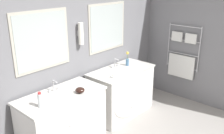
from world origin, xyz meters
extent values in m
cube|color=slate|center=(0.00, 2.02, 1.30)|extent=(5.64, 0.06, 2.60)
cube|color=#BCB7A8|center=(-0.58, 1.99, 1.52)|extent=(0.86, 0.02, 0.81)
cube|color=#B2BCBA|center=(-0.58, 1.98, 1.52)|extent=(0.79, 0.01, 0.74)
cube|color=#BCB7A8|center=(0.71, 1.99, 1.52)|extent=(0.86, 0.02, 0.81)
cube|color=#B2BCBA|center=(0.71, 1.98, 1.52)|extent=(0.79, 0.01, 0.74)
cylinder|color=white|center=(0.06, 1.93, 1.52)|extent=(0.08, 0.08, 0.33)
cube|color=silver|center=(0.06, 1.98, 1.52)|extent=(0.05, 0.02, 0.08)
cube|color=slate|center=(2.05, 0.90, 1.30)|extent=(0.06, 3.99, 2.60)
cylinder|color=silver|center=(1.98, 0.86, 1.06)|extent=(0.02, 0.02, 0.86)
cylinder|color=silver|center=(1.98, 1.49, 1.06)|extent=(0.02, 0.02, 0.86)
cylinder|color=silver|center=(1.98, 1.18, 1.46)|extent=(0.02, 0.64, 0.02)
cylinder|color=silver|center=(1.98, 1.18, 1.19)|extent=(0.02, 0.64, 0.02)
cylinder|color=silver|center=(1.98, 1.18, 0.92)|extent=(0.02, 0.64, 0.02)
cylinder|color=silver|center=(1.98, 1.18, 0.65)|extent=(0.02, 0.64, 0.02)
cube|color=white|center=(1.97, 1.18, 0.67)|extent=(0.04, 0.53, 0.45)
cube|color=white|center=(1.97, 1.04, 1.25)|extent=(0.04, 0.22, 0.18)
cube|color=white|center=(1.97, 1.32, 1.25)|extent=(0.04, 0.22, 0.18)
cube|color=white|center=(-0.58, 1.66, 0.40)|extent=(1.16, 0.57, 0.81)
ellipsoid|color=white|center=(-0.58, 1.37, 0.40)|extent=(1.07, 0.13, 0.68)
cube|color=silver|center=(-0.58, 1.66, 0.82)|extent=(1.19, 0.60, 0.03)
ellipsoid|color=white|center=(-0.58, 1.63, 0.80)|extent=(0.37, 0.32, 0.07)
cylinder|color=silver|center=(-0.58, 1.30, 0.56)|extent=(0.32, 0.01, 0.01)
cube|color=white|center=(0.71, 1.66, 0.40)|extent=(1.16, 0.57, 0.81)
ellipsoid|color=white|center=(0.71, 1.37, 0.40)|extent=(1.07, 0.13, 0.68)
cube|color=silver|center=(0.71, 1.66, 0.82)|extent=(1.19, 0.60, 0.03)
ellipsoid|color=white|center=(0.71, 1.63, 0.80)|extent=(0.37, 0.32, 0.07)
cylinder|color=silver|center=(0.71, 1.30, 0.56)|extent=(0.32, 0.01, 0.01)
cylinder|color=silver|center=(0.71, 1.30, 0.31)|extent=(0.32, 0.01, 0.01)
cylinder|color=silver|center=(-0.58, 1.81, 0.92)|extent=(0.02, 0.02, 0.16)
cylinder|color=silver|center=(-0.58, 1.77, 0.99)|extent=(0.02, 0.09, 0.02)
cylinder|color=silver|center=(-0.65, 1.81, 0.85)|extent=(0.03, 0.03, 0.04)
cylinder|color=silver|center=(-0.51, 1.81, 0.85)|extent=(0.03, 0.03, 0.04)
cylinder|color=silver|center=(0.71, 1.81, 0.92)|extent=(0.02, 0.02, 0.16)
cylinder|color=silver|center=(0.71, 1.77, 0.99)|extent=(0.02, 0.09, 0.02)
cylinder|color=silver|center=(0.64, 1.81, 0.85)|extent=(0.03, 0.03, 0.04)
cylinder|color=silver|center=(0.78, 1.81, 0.85)|extent=(0.03, 0.03, 0.04)
cylinder|color=silver|center=(-0.96, 1.56, 0.92)|extent=(0.06, 0.06, 0.17)
cylinder|color=red|center=(-0.96, 1.56, 1.02)|extent=(0.04, 0.04, 0.02)
ellipsoid|color=black|center=(-0.38, 1.50, 0.87)|extent=(0.13, 0.13, 0.08)
cylinder|color=teal|center=(0.93, 1.71, 0.90)|extent=(0.06, 0.06, 0.12)
cylinder|color=#477238|center=(0.93, 1.71, 1.01)|extent=(0.01, 0.01, 0.11)
sphere|color=#E5BF47|center=(0.93, 1.71, 1.07)|extent=(0.05, 0.05, 0.05)
cube|color=white|center=(0.35, 1.53, 0.85)|extent=(0.10, 0.07, 0.02)
ellipsoid|color=#F2E5CC|center=(0.35, 1.53, 0.87)|extent=(0.06, 0.04, 0.02)
camera|label=1|loc=(-2.39, -0.87, 2.31)|focal=40.00mm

